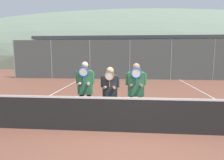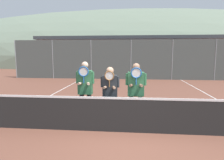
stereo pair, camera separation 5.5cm
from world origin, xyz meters
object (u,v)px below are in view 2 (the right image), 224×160
(player_center_left, at_px, (110,90))
(player_center_right, at_px, (136,89))
(car_center, at_px, (180,66))
(player_leftmost, at_px, (85,88))
(car_left_of_center, at_px, (123,66))
(car_far_left, at_px, (67,66))

(player_center_left, height_order, player_center_right, player_center_right)
(player_center_left, height_order, car_center, car_center)
(player_leftmost, xyz_separation_m, car_left_of_center, (0.57, 12.66, -0.16))
(car_left_of_center, bearing_deg, player_center_right, -85.77)
(player_leftmost, height_order, car_left_of_center, player_leftmost)
(car_far_left, xyz_separation_m, car_center, (10.31, 0.28, 0.05))
(player_leftmost, relative_size, player_center_right, 1.02)
(car_far_left, bearing_deg, player_center_right, -63.62)
(player_center_right, relative_size, car_far_left, 0.40)
(car_left_of_center, bearing_deg, player_center_left, -89.19)
(player_leftmost, height_order, car_center, player_leftmost)
(player_leftmost, distance_m, player_center_right, 1.50)
(car_far_left, distance_m, car_left_of_center, 5.20)
(player_leftmost, relative_size, player_center_left, 1.09)
(car_left_of_center, bearing_deg, player_leftmost, -92.56)
(player_leftmost, bearing_deg, car_far_left, 110.56)
(player_leftmost, height_order, car_far_left, player_leftmost)
(player_leftmost, distance_m, player_center_left, 0.75)
(player_center_left, relative_size, car_far_left, 0.38)
(player_leftmost, xyz_separation_m, car_center, (5.69, 12.61, -0.17))
(player_center_left, xyz_separation_m, car_far_left, (-5.37, 12.34, -0.15))
(car_center, bearing_deg, car_far_left, -178.47)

